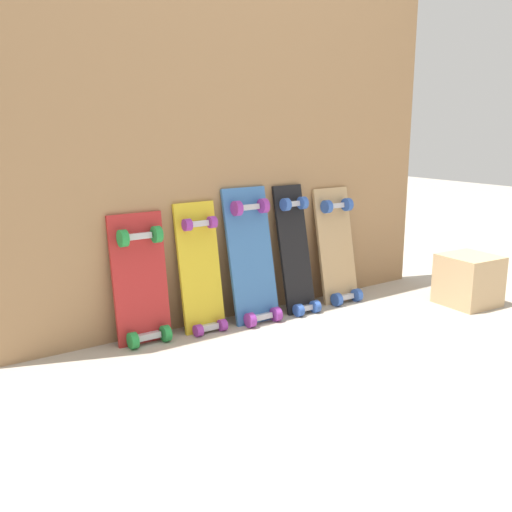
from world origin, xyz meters
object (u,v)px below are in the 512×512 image
at_px(wooden_crate, 469,280).
at_px(skateboard_blue, 253,262).
at_px(skateboard_yellow, 201,276).
at_px(skateboard_natural, 337,252).
at_px(skateboard_black, 296,256).
at_px(skateboard_red, 142,286).

bearing_deg(wooden_crate, skateboard_blue, 157.20).
xyz_separation_m(skateboard_yellow, skateboard_natural, (0.76, -0.01, 0.01)).
distance_m(skateboard_yellow, skateboard_black, 0.49).
bearing_deg(skateboard_black, wooden_crate, -28.89).
xyz_separation_m(skateboard_red, skateboard_natural, (1.02, -0.03, 0.02)).
distance_m(skateboard_red, wooden_crate, 1.57).
xyz_separation_m(skateboard_yellow, skateboard_black, (0.49, -0.02, 0.02)).
bearing_deg(skateboard_yellow, wooden_crate, -19.35).
height_order(skateboard_yellow, wooden_crate, skateboard_yellow).
height_order(skateboard_blue, skateboard_black, skateboard_blue).
bearing_deg(skateboard_red, skateboard_natural, -1.52).
relative_size(skateboard_yellow, wooden_crate, 2.52).
distance_m(skateboard_natural, wooden_crate, 0.65).
height_order(skateboard_red, skateboard_blue, skateboard_blue).
height_order(skateboard_red, skateboard_black, skateboard_black).
bearing_deg(skateboard_blue, skateboard_natural, 0.57).
height_order(skateboard_blue, skateboard_natural, skateboard_blue).
relative_size(skateboard_natural, wooden_crate, 2.55).
xyz_separation_m(skateboard_blue, skateboard_natural, (0.51, 0.01, -0.02)).
bearing_deg(skateboard_black, skateboard_natural, 2.02).
bearing_deg(skateboard_black, skateboard_yellow, 177.20).
bearing_deg(skateboard_blue, skateboard_yellow, 175.49).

